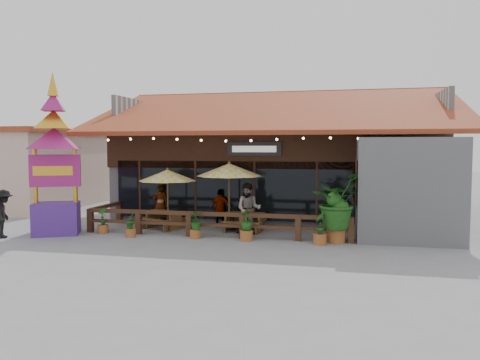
% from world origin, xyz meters
% --- Properties ---
extents(ground, '(100.00, 100.00, 0.00)m').
position_xyz_m(ground, '(0.00, 0.00, 0.00)').
color(ground, gray).
rests_on(ground, ground).
extents(restaurant_building, '(15.50, 14.73, 6.09)m').
position_xyz_m(restaurant_building, '(0.26, 6.61, 2.21)').
color(restaurant_building, '#B3B3B8').
rests_on(restaurant_building, ground).
extents(patio_railing, '(10.00, 2.60, 0.92)m').
position_xyz_m(patio_railing, '(-2.25, -0.27, 0.61)').
color(patio_railing, '#482D19').
rests_on(patio_railing, ground).
extents(neighbor_building, '(8.40, 8.40, 4.22)m').
position_xyz_m(neighbor_building, '(-15.00, 6.00, 2.14)').
color(neighbor_building, '#C8AB97').
rests_on(neighbor_building, ground).
extents(umbrella_left, '(2.77, 2.77, 2.46)m').
position_xyz_m(umbrella_left, '(-3.79, 0.71, 2.15)').
color(umbrella_left, brown).
rests_on(umbrella_left, ground).
extents(umbrella_right, '(3.06, 3.06, 2.73)m').
position_xyz_m(umbrella_right, '(-1.33, 0.92, 2.38)').
color(umbrella_right, brown).
rests_on(umbrella_right, ground).
extents(picnic_table_left, '(1.86, 1.75, 0.71)m').
position_xyz_m(picnic_table_left, '(-4.02, 0.83, 0.48)').
color(picnic_table_left, brown).
rests_on(picnic_table_left, ground).
extents(picnic_table_right, '(1.59, 1.39, 0.73)m').
position_xyz_m(picnic_table_right, '(-0.73, 0.92, 0.49)').
color(picnic_table_right, brown).
rests_on(picnic_table_right, ground).
extents(thai_sign_tower, '(3.18, 3.18, 6.50)m').
position_xyz_m(thai_sign_tower, '(-7.48, -1.23, 3.44)').
color(thai_sign_tower, '#4F258A').
rests_on(thai_sign_tower, ground).
extents(tropical_plant, '(2.16, 2.24, 2.39)m').
position_xyz_m(tropical_plant, '(2.80, -0.49, 1.37)').
color(tropical_plant, '#975529').
rests_on(tropical_plant, ground).
extents(diner_a, '(0.74, 0.66, 1.70)m').
position_xyz_m(diner_a, '(-4.51, 1.68, 0.85)').
color(diner_a, '#351D10').
rests_on(diner_a, ground).
extents(diner_b, '(0.94, 0.74, 1.93)m').
position_xyz_m(diner_b, '(-0.43, 0.31, 0.96)').
color(diner_b, '#351D10').
rests_on(diner_b, ground).
extents(diner_c, '(0.92, 0.39, 1.55)m').
position_xyz_m(diner_c, '(-1.88, 1.67, 0.78)').
color(diner_c, '#351D10').
rests_on(diner_c, ground).
extents(pedestrian, '(1.15, 1.30, 1.75)m').
position_xyz_m(pedestrian, '(-8.95, -2.22, 0.87)').
color(pedestrian, black).
rests_on(pedestrian, ground).
extents(planter_a, '(0.40, 0.40, 0.98)m').
position_xyz_m(planter_a, '(-5.90, -0.63, 0.41)').
color(planter_a, '#975529').
rests_on(planter_a, ground).
extents(planter_b, '(0.39, 0.42, 0.93)m').
position_xyz_m(planter_b, '(-4.54, -1.09, 0.42)').
color(planter_b, '#975529').
rests_on(planter_b, ground).
extents(planter_c, '(0.74, 0.70, 0.95)m').
position_xyz_m(planter_c, '(-2.16, -0.83, 0.53)').
color(planter_c, '#975529').
rests_on(planter_c, ground).
extents(planter_d, '(0.58, 0.58, 1.11)m').
position_xyz_m(planter_d, '(-0.27, -0.87, 0.54)').
color(planter_d, '#975529').
rests_on(planter_d, ground).
extents(planter_e, '(0.44, 0.45, 1.09)m').
position_xyz_m(planter_e, '(2.27, -0.97, 0.46)').
color(planter_e, '#975529').
rests_on(planter_e, ground).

